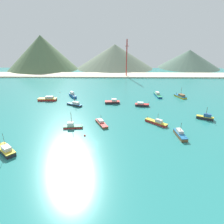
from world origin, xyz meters
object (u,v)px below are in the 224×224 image
(fishing_boat_7, at_px, (206,117))
(buoy_1, at_px, (85,136))
(fishing_boat_3, at_px, (113,102))
(fishing_boat_5, at_px, (157,122))
(fishing_boat_11, at_px, (6,150))
(radio_tower, at_px, (127,58))
(fishing_boat_15, at_px, (158,95))
(fishing_boat_0, at_px, (75,104))
(fishing_boat_1, at_px, (142,105))
(fishing_boat_14, at_px, (180,134))
(fishing_boat_9, at_px, (101,123))
(buoy_0, at_px, (60,92))
(fishing_boat_4, at_px, (48,99))
(fishing_boat_8, at_px, (181,96))
(fishing_boat_12, at_px, (73,95))
(fishing_boat_13, at_px, (72,126))

(fishing_boat_7, relative_size, buoy_1, 9.31)
(fishing_boat_3, distance_m, buoy_1, 39.19)
(fishing_boat_5, relative_size, fishing_boat_7, 1.21)
(fishing_boat_11, relative_size, radio_tower, 0.28)
(radio_tower, bearing_deg, fishing_boat_15, -74.91)
(fishing_boat_11, bearing_deg, fishing_boat_0, 73.66)
(fishing_boat_1, relative_size, fishing_boat_14, 0.88)
(fishing_boat_14, bearing_deg, fishing_boat_0, 143.62)
(fishing_boat_11, distance_m, radio_tower, 133.23)
(radio_tower, bearing_deg, fishing_boat_9, -98.70)
(fishing_boat_14, relative_size, buoy_0, 13.26)
(fishing_boat_4, xyz_separation_m, fishing_boat_9, (32.93, -31.97, -0.28))
(fishing_boat_8, height_order, fishing_boat_12, fishing_boat_8)
(fishing_boat_13, bearing_deg, buoy_0, 109.81)
(fishing_boat_1, relative_size, fishing_boat_3, 0.92)
(fishing_boat_4, height_order, fishing_boat_14, fishing_boat_14)
(fishing_boat_3, relative_size, fishing_boat_5, 0.94)
(fishing_boat_11, bearing_deg, radio_tower, 70.25)
(fishing_boat_0, xyz_separation_m, fishing_boat_9, (15.72, -23.48, -0.17))
(fishing_boat_15, bearing_deg, fishing_boat_4, -171.31)
(fishing_boat_15, bearing_deg, fishing_boat_11, -133.77)
(fishing_boat_13, relative_size, buoy_1, 10.17)
(fishing_boat_4, relative_size, fishing_boat_11, 1.19)
(fishing_boat_1, bearing_deg, fishing_boat_7, -33.22)
(fishing_boat_4, bearing_deg, fishing_boat_5, -28.94)
(fishing_boat_7, relative_size, radio_tower, 0.23)
(fishing_boat_8, height_order, fishing_boat_15, fishing_boat_8)
(fishing_boat_11, height_order, fishing_boat_13, fishing_boat_11)
(buoy_1, bearing_deg, radio_tower, 79.35)
(fishing_boat_12, height_order, fishing_boat_13, fishing_boat_13)
(fishing_boat_7, relative_size, fishing_boat_12, 0.84)
(fishing_boat_5, distance_m, fishing_boat_15, 42.00)
(fishing_boat_3, bearing_deg, fishing_boat_14, -55.92)
(fishing_boat_14, bearing_deg, fishing_boat_1, 106.62)
(fishing_boat_1, bearing_deg, buoy_0, 152.70)
(fishing_boat_5, xyz_separation_m, buoy_0, (-53.98, 48.69, -0.69))
(fishing_boat_12, bearing_deg, fishing_boat_5, -41.65)
(fishing_boat_8, bearing_deg, fishing_boat_14, -107.32)
(fishing_boat_11, distance_m, buoy_1, 26.19)
(fishing_boat_8, distance_m, buoy_0, 76.67)
(fishing_boat_0, distance_m, fishing_boat_14, 56.72)
(fishing_boat_5, distance_m, fishing_boat_13, 35.16)
(fishing_boat_8, xyz_separation_m, fishing_boat_11, (-74.42, -61.29, 0.16))
(fishing_boat_3, distance_m, fishing_boat_15, 31.18)
(buoy_0, xyz_separation_m, radio_tower, (46.30, 53.16, 16.31))
(fishing_boat_3, relative_size, buoy_0, 12.66)
(fishing_boat_11, relative_size, buoy_0, 13.63)
(fishing_boat_0, bearing_deg, fishing_boat_15, 21.09)
(radio_tower, bearing_deg, fishing_boat_14, -82.81)
(fishing_boat_1, bearing_deg, fishing_boat_9, -130.32)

